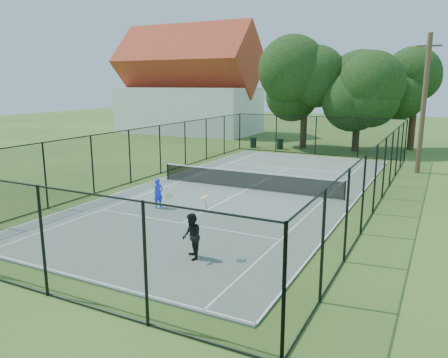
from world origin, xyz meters
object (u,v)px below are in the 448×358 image
at_px(tennis_net, 248,179).
at_px(trash_bin_left, 253,143).
at_px(player_black, 192,236).
at_px(player_blue, 158,193).
at_px(trash_bin_right, 280,144).
at_px(utility_pole, 424,104).

bearing_deg(tennis_net, trash_bin_left, 112.08).
bearing_deg(player_black, tennis_net, 103.32).
distance_m(tennis_net, player_blue, 5.42).
height_order(trash_bin_left, trash_bin_right, trash_bin_right).
bearing_deg(tennis_net, utility_pole, 49.76).
bearing_deg(utility_pole, trash_bin_left, 158.36).
height_order(tennis_net, player_blue, player_blue).
bearing_deg(tennis_net, player_black, -76.68).
xyz_separation_m(trash_bin_right, utility_pole, (11.05, -5.52, 3.80)).
bearing_deg(trash_bin_right, player_black, -76.68).
xyz_separation_m(trash_bin_left, trash_bin_right, (2.38, 0.19, 0.01)).
distance_m(utility_pole, player_blue, 17.40).
relative_size(trash_bin_left, utility_pole, 0.10).
height_order(trash_bin_right, utility_pole, utility_pole).
height_order(trash_bin_right, player_blue, player_blue).
xyz_separation_m(tennis_net, utility_pole, (7.62, 9.00, 3.67)).
distance_m(trash_bin_right, player_blue, 19.57).
xyz_separation_m(tennis_net, trash_bin_left, (-5.81, 14.33, -0.14)).
bearing_deg(player_black, utility_pole, 73.46).
distance_m(tennis_net, utility_pole, 12.35).
height_order(tennis_net, utility_pole, utility_pole).
distance_m(utility_pole, player_black, 19.36).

